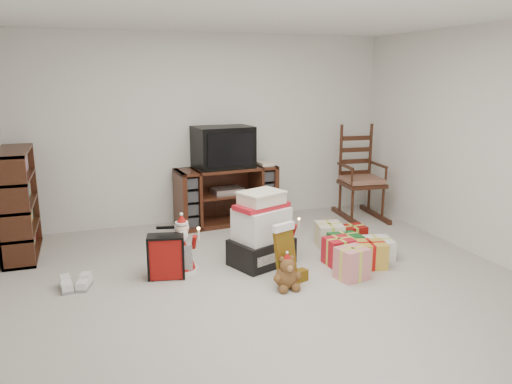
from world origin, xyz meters
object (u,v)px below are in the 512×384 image
teddy_bear (286,274)px  gift_cluster (352,245)px  tv_stand (227,195)px  santa_figurine (284,237)px  red_suitcase (166,256)px  sneaker_pair (75,284)px  rocking_chair (359,185)px  crt_television (223,147)px  gift_pile (261,233)px  mrs_claus_figurine (183,250)px  bookshelf (19,205)px

teddy_bear → gift_cluster: size_ratio=0.26×
tv_stand → santa_figurine: tv_stand is taller
red_suitcase → gift_cluster: (2.01, -0.11, -0.08)m
sneaker_pair → gift_cluster: gift_cluster is taller
rocking_chair → crt_television: rocking_chair is taller
teddy_bear → rocking_chair: bearing=45.6°
gift_pile → crt_television: (0.03, 1.59, 0.70)m
gift_pile → crt_television: 1.74m
teddy_bear → mrs_claus_figurine: size_ratio=0.52×
red_suitcase → gift_cluster: 2.02m
tv_stand → mrs_claus_figurine: bearing=-126.1°
tv_stand → sneaker_pair: (-1.94, -1.59, -0.34)m
gift_pile → gift_cluster: 1.03m
gift_cluster → crt_television: 2.19m
teddy_bear → mrs_claus_figurine: bearing=139.1°
santa_figurine → mrs_claus_figurine: bearing=-174.5°
rocking_chair → santa_figurine: 1.94m
santa_figurine → gift_cluster: size_ratio=0.45×
gift_cluster → crt_television: size_ratio=1.56×
mrs_claus_figurine → gift_cluster: size_ratio=0.50×
crt_television → rocking_chair: bearing=-16.1°
mrs_claus_figurine → tv_stand: bearing=59.3°
teddy_bear → crt_television: 2.43m
bookshelf → rocking_chair: 4.35m
sneaker_pair → bookshelf: bearing=117.1°
bookshelf → red_suitcase: 1.87m
teddy_bear → sneaker_pair: teddy_bear is taller
rocking_chair → gift_cluster: bearing=-117.9°
gift_pile → gift_cluster: bearing=-30.4°
teddy_bear → bookshelf: bearing=143.7°
bookshelf → teddy_bear: bearing=-36.3°
rocking_chair → gift_pile: bearing=-141.6°
tv_stand → crt_television: bearing=137.8°
bookshelf → gift_cluster: bookshelf is taller
sneaker_pair → gift_cluster: 2.88m
bookshelf → rocking_chair: rocking_chair is taller
mrs_claus_figurine → gift_cluster: (1.83, -0.22, -0.09)m
mrs_claus_figurine → crt_television: crt_television is taller
bookshelf → mrs_claus_figurine: bookshelf is taller
tv_stand → teddy_bear: 2.25m
tv_stand → gift_pile: bearing=-97.7°
tv_stand → teddy_bear: (-0.05, -2.23, -0.24)m
gift_cluster → gift_pile: bearing=171.1°
tv_stand → crt_television: (-0.03, 0.02, 0.65)m
bookshelf → gift_pile: bookshelf is taller
gift_pile → mrs_claus_figurine: (-0.83, 0.06, -0.10)m
bookshelf → santa_figurine: size_ratio=2.14×
red_suitcase → santa_figurine: 1.36m
teddy_bear → gift_cluster: teddy_bear is taller
mrs_claus_figurine → crt_television: (0.86, 1.53, 0.80)m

